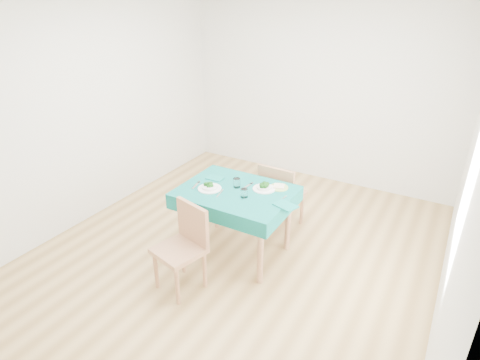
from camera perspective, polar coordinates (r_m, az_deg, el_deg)
The scene contains 16 objects.
room_shell at distance 3.93m, azimuth -0.00°, elevation 6.57°, with size 4.02×4.52×2.73m.
table at distance 4.30m, azimuth -0.57°, elevation -5.98°, with size 1.13×0.86×0.76m, color #085C56.
chair_near at distance 3.78m, azimuth -8.79°, elevation -8.86°, with size 0.41×0.45×1.02m, color #9A6948.
chair_far at distance 4.70m, azimuth 6.15°, elevation -0.76°, with size 0.44×0.49×1.11m, color #9A6948.
bowl_near at distance 4.13m, azimuth -4.35°, elevation -0.83°, with size 0.24×0.24×0.07m, color white, non-canonical shape.
bowl_far at distance 4.12m, azimuth 3.45°, elevation -0.88°, with size 0.24×0.24×0.07m, color white, non-canonical shape.
fork_near at distance 4.24m, azimuth -6.31°, elevation -0.74°, with size 0.02×0.17×0.00m, color silver.
knife_near at distance 4.05m, azimuth -2.88°, elevation -1.91°, with size 0.01×0.19×0.00m, color silver.
fork_far at distance 4.18m, azimuth 0.94°, elevation -0.94°, with size 0.03×0.20×0.00m, color silver.
knife_far at distance 3.95m, azimuth 5.95°, elevation -2.76°, with size 0.01×0.19×0.00m, color silver.
napkin_near at distance 4.37m, azimuth -3.56°, elevation 0.27°, with size 0.18×0.13×0.01m, color #0C665F.
napkin_far at distance 3.84m, azimuth 6.50°, elevation -3.62°, with size 0.21×0.15×0.01m, color #0C665F.
tumbler_center at distance 4.16m, azimuth -0.48°, elevation -0.39°, with size 0.08×0.08×0.10m, color white.
tumbler_side at distance 3.96m, azimuth 0.60°, elevation -1.87°, with size 0.07×0.07×0.09m, color white.
side_plate at distance 4.18m, azimuth 5.56°, elevation -1.04°, with size 0.19×0.19×0.01m, color #9BBD5C.
bread_slice at distance 4.17m, azimuth 5.57°, elevation -0.88°, with size 0.11×0.11×0.02m, color beige.
Camera 1 is at (1.85, -3.22, 2.63)m, focal length 30.00 mm.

